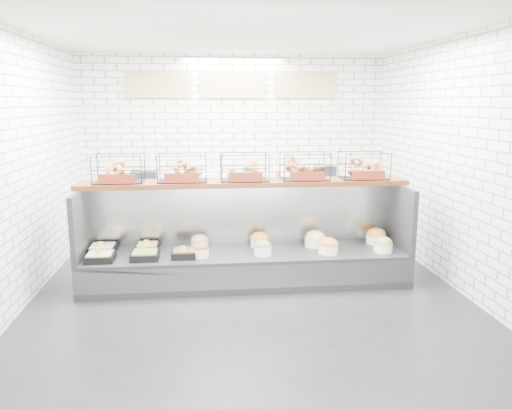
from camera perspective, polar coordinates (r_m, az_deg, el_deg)
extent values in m
plane|color=black|center=(6.08, -0.87, -9.80)|extent=(5.50, 5.50, 0.00)
cube|color=white|center=(8.44, -2.60, 6.67)|extent=(5.00, 0.02, 3.00)
cube|color=white|center=(6.03, -25.36, 3.63)|extent=(0.02, 5.50, 3.00)
cube|color=white|center=(6.43, 21.92, 4.34)|extent=(0.02, 5.50, 3.00)
cube|color=white|center=(5.72, -0.97, 19.44)|extent=(5.00, 5.50, 0.02)
cube|color=beige|center=(8.40, -11.08, 13.28)|extent=(1.05, 0.03, 0.42)
cube|color=beige|center=(8.38, -2.65, 13.48)|extent=(1.05, 0.03, 0.42)
cube|color=beige|center=(8.54, 5.64, 13.40)|extent=(1.05, 0.03, 0.42)
cube|color=black|center=(6.30, -1.13, -7.11)|extent=(4.00, 0.90, 0.40)
cube|color=#93969B|center=(5.88, -0.76, -8.28)|extent=(4.00, 0.03, 0.28)
cube|color=#93969B|center=(6.53, -1.46, -0.97)|extent=(4.00, 0.08, 0.80)
cube|color=black|center=(6.28, -19.36, -2.13)|extent=(0.06, 0.90, 0.80)
cube|color=black|center=(6.59, 16.18, -1.31)|extent=(0.06, 0.90, 0.80)
cube|color=black|center=(6.14, -17.37, -5.79)|extent=(0.32, 0.32, 0.08)
cube|color=tan|center=(6.13, -17.39, -5.48)|extent=(0.28, 0.28, 0.04)
cube|color=#FAE857|center=(6.01, -17.63, -5.29)|extent=(0.06, 0.01, 0.08)
cube|color=black|center=(6.47, -17.11, -4.90)|extent=(0.32, 0.32, 0.08)
cube|color=silver|center=(6.46, -17.12, -4.60)|extent=(0.27, 0.27, 0.04)
cube|color=#FAE857|center=(6.34, -17.34, -4.40)|extent=(0.06, 0.01, 0.08)
cube|color=black|center=(6.07, -12.56, -5.72)|extent=(0.32, 0.32, 0.08)
cube|color=#5D7D3F|center=(6.06, -12.58, -5.40)|extent=(0.28, 0.28, 0.04)
cube|color=#FAE857|center=(5.94, -12.72, -5.21)|extent=(0.06, 0.01, 0.08)
cube|color=black|center=(6.39, -12.28, -4.84)|extent=(0.28, 0.28, 0.08)
cube|color=#E7BE76|center=(6.38, -12.30, -4.54)|extent=(0.24, 0.24, 0.04)
cube|color=#FAE857|center=(6.27, -12.41, -4.30)|extent=(0.06, 0.01, 0.08)
cube|color=black|center=(6.05, -8.27, -5.62)|extent=(0.28, 0.28, 0.08)
cube|color=brown|center=(6.04, -8.28, -5.30)|extent=(0.24, 0.24, 0.04)
cube|color=#FAE857|center=(5.93, -8.33, -5.07)|extent=(0.06, 0.01, 0.08)
cylinder|color=white|center=(6.04, -6.37, -5.47)|extent=(0.21, 0.21, 0.11)
ellipsoid|color=brown|center=(6.02, -6.39, -4.92)|extent=(0.21, 0.21, 0.15)
cylinder|color=white|center=(6.35, -6.45, -4.61)|extent=(0.22, 0.22, 0.11)
ellipsoid|color=tan|center=(6.33, -6.46, -4.09)|extent=(0.22, 0.22, 0.15)
cylinder|color=white|center=(6.08, 0.78, -5.28)|extent=(0.21, 0.21, 0.11)
ellipsoid|color=olive|center=(6.06, 0.78, -4.73)|extent=(0.21, 0.21, 0.15)
cylinder|color=white|center=(6.41, 0.38, -4.39)|extent=(0.24, 0.24, 0.11)
ellipsoid|color=gold|center=(6.39, 0.39, -3.87)|extent=(0.23, 0.23, 0.16)
cylinder|color=white|center=(6.20, 8.25, -5.05)|extent=(0.25, 0.25, 0.11)
ellipsoid|color=orange|center=(6.19, 8.26, -4.51)|extent=(0.24, 0.24, 0.17)
cylinder|color=white|center=(6.48, 6.77, -4.28)|extent=(0.27, 0.27, 0.11)
ellipsoid|color=#DFC272|center=(6.47, 6.78, -3.77)|extent=(0.26, 0.26, 0.18)
cylinder|color=white|center=(6.40, 14.30, -4.78)|extent=(0.23, 0.23, 0.11)
ellipsoid|color=olive|center=(6.38, 14.33, -4.27)|extent=(0.23, 0.23, 0.16)
cylinder|color=white|center=(6.76, 13.56, -3.87)|extent=(0.26, 0.26, 0.11)
ellipsoid|color=orange|center=(6.75, 13.59, -3.37)|extent=(0.26, 0.26, 0.18)
cube|color=#3F1C0D|center=(6.26, -1.34, 2.50)|extent=(4.10, 0.50, 0.06)
cube|color=black|center=(6.30, -15.42, 3.98)|extent=(0.60, 0.38, 0.34)
cube|color=maroon|center=(6.11, -15.67, 2.80)|extent=(0.42, 0.02, 0.11)
cube|color=black|center=(6.22, -8.42, 4.18)|extent=(0.60, 0.38, 0.34)
cube|color=maroon|center=(6.03, -8.47, 2.99)|extent=(0.42, 0.02, 0.11)
cube|color=black|center=(6.23, -1.34, 4.32)|extent=(0.60, 0.38, 0.34)
cube|color=maroon|center=(6.05, -1.18, 3.14)|extent=(0.42, 0.02, 0.11)
cube|color=black|center=(6.34, 5.59, 4.39)|extent=(0.60, 0.38, 0.34)
cube|color=maroon|center=(6.16, 5.95, 3.23)|extent=(0.42, 0.02, 0.11)
cube|color=black|center=(6.54, 12.21, 4.40)|extent=(0.60, 0.38, 0.34)
cube|color=maroon|center=(6.36, 12.73, 3.27)|extent=(0.42, 0.02, 0.11)
cube|color=#93969B|center=(8.28, -2.40, -0.77)|extent=(4.00, 0.60, 0.90)
cube|color=black|center=(8.20, -12.72, 2.88)|extent=(0.40, 0.30, 0.24)
cube|color=silver|center=(8.19, -5.81, 2.88)|extent=(0.35, 0.28, 0.18)
cylinder|color=red|center=(8.26, 2.54, 3.15)|extent=(0.09, 0.09, 0.22)
cube|color=black|center=(8.36, 7.92, 3.42)|extent=(0.30, 0.30, 0.30)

